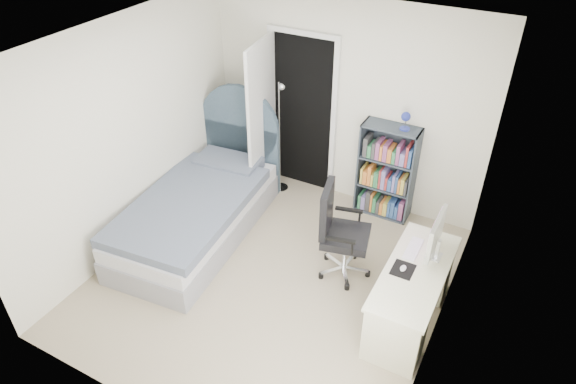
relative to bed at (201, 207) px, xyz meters
The scene contains 8 objects.
room_shell 1.49m from the bed, 16.34° to the right, with size 3.50×3.70×2.60m.
door 1.43m from the bed, 73.65° to the left, with size 0.92×0.82×2.06m.
bed is the anchor object (origin of this frame).
nightstand 1.28m from the bed, 99.30° to the left, with size 0.42×0.42×0.62m.
floor_lamp 1.27m from the bed, 70.49° to the left, with size 0.22×0.22×1.51m.
bookcase 2.21m from the bed, 37.04° to the left, with size 0.66×0.28×1.40m.
desk 2.57m from the bed, ahead, with size 0.53×1.32×1.08m.
office_chair 1.69m from the bed, ahead, with size 0.58×0.60×1.06m.
Camera 1 is at (2.01, -3.41, 3.85)m, focal length 32.00 mm.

